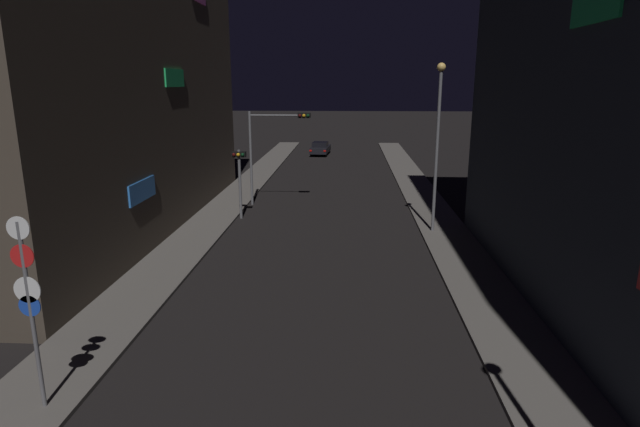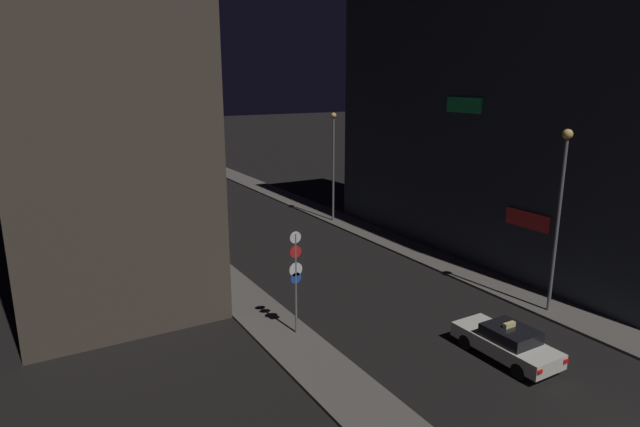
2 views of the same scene
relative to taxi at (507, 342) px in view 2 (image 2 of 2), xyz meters
name	(u,v)px [view 2 (image 2 of 2)]	position (x,y,z in m)	size (l,w,h in m)	color
sidewalk_left	(163,226)	(-6.97, 27.12, -0.67)	(2.56, 71.67, 0.13)	#5B5651
sidewalk_right	(309,207)	(5.87, 27.12, -0.67)	(2.56, 71.67, 0.13)	#5B5651
building_facade_left	(78,122)	(-12.69, 22.54, 7.85)	(8.96, 26.51, 17.17)	#473D33
building_facade_right	(515,90)	(11.41, 10.33, 9.70)	(8.60, 26.04, 20.88)	#282D38
taxi	(507,342)	(0.00, 0.00, 0.00)	(1.85, 4.46, 1.62)	silver
far_car	(148,168)	(-2.35, 51.99, 0.00)	(2.14, 4.58, 1.42)	black
traffic_light_overhead	(194,168)	(-4.07, 27.93, 3.49)	(3.89, 0.41, 5.95)	slate
traffic_light_left_kerb	(191,196)	(-5.44, 24.39, 2.10)	(0.80, 0.42, 3.99)	slate
sign_pole_left	(296,274)	(-6.44, 6.13, 2.19)	(0.63, 0.10, 4.70)	slate
street_lamp_near_block	(560,198)	(5.34, 2.05, 5.03)	(0.47, 0.47, 8.81)	slate
street_lamp_far_block	(333,156)	(5.20, 21.96, 4.56)	(0.42, 0.42, 8.48)	slate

